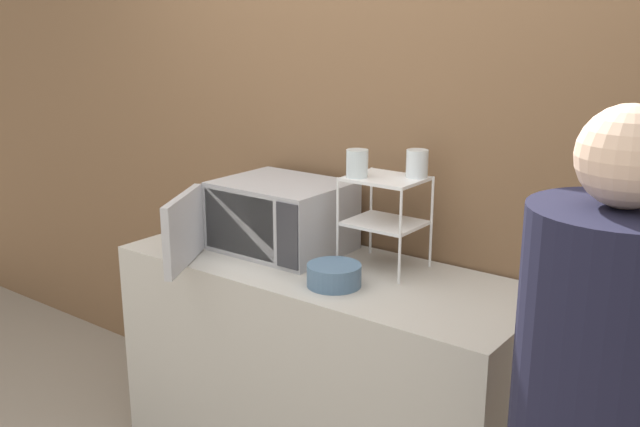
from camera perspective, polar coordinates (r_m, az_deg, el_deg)
The scene contains 8 objects.
wall_back at distance 2.92m, azimuth 4.35°, elevation 5.06°, with size 8.00×0.06×2.60m.
counter at distance 2.92m, azimuth 0.13°, elevation -12.60°, with size 1.66×0.63×0.90m.
microwave at distance 2.90m, azimuth -3.45°, elevation -0.25°, with size 0.53×0.76×0.28m.
dish_rack at distance 2.67m, azimuth 5.23°, elevation 0.84°, with size 0.28×0.24×0.35m.
glass_front_left at distance 2.63m, azimuth 2.99°, elevation 4.03°, with size 0.08×0.08×0.10m.
glass_back_right at distance 2.65m, azimuth 7.77°, elevation 3.99°, with size 0.08×0.08×0.10m.
bowl at distance 2.54m, azimuth 1.13°, elevation -4.97°, with size 0.19×0.19×0.08m.
person at distance 1.86m, azimuth 21.41°, elevation -15.04°, with size 0.41×0.41×1.65m.
Camera 1 is at (1.55, -1.75, 1.82)m, focal length 40.00 mm.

